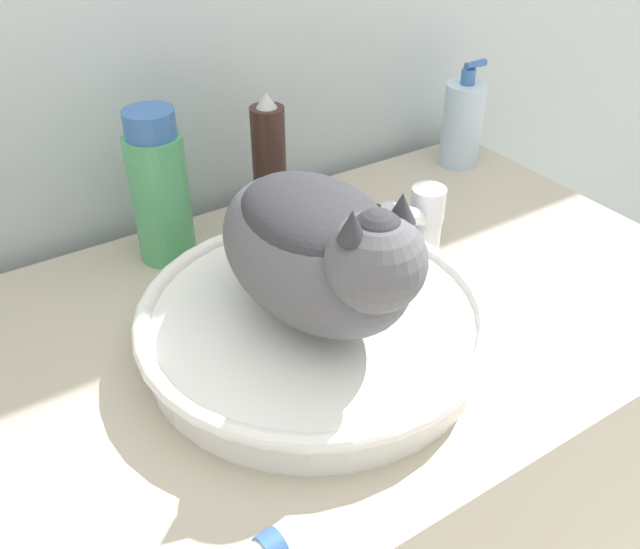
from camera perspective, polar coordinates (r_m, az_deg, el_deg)
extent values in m
cube|color=#B2A893|center=(1.13, -2.88, -20.68)|extent=(1.18, 0.62, 0.81)
cylinder|color=white|center=(0.80, -0.52, -4.46)|extent=(0.39, 0.39, 0.05)
torus|color=white|center=(0.78, -0.53, -3.13)|extent=(0.41, 0.41, 0.02)
ellipsoid|color=#56565B|center=(0.73, -0.57, 1.99)|extent=(0.18, 0.27, 0.15)
ellipsoid|color=#2D2D33|center=(0.71, -0.58, 4.70)|extent=(0.14, 0.20, 0.07)
sphere|color=#56565B|center=(0.64, 4.71, 1.06)|extent=(0.10, 0.10, 0.10)
sphere|color=#2D2D33|center=(0.62, 4.83, 3.15)|extent=(0.05, 0.05, 0.05)
cone|color=#2D2D33|center=(0.59, 2.86, 4.22)|extent=(0.03, 0.03, 0.03)
cone|color=#2D2D33|center=(0.62, 6.92, 5.63)|extent=(0.03, 0.03, 0.03)
cylinder|color=#2D2D33|center=(0.87, 0.32, 3.06)|extent=(0.20, 0.05, 0.03)
cylinder|color=silver|center=(0.96, 8.80, 3.22)|extent=(0.04, 0.04, 0.06)
cylinder|color=silver|center=(0.90, 7.45, 4.98)|extent=(0.11, 0.06, 0.08)
cylinder|color=silver|center=(0.94, 9.08, 5.88)|extent=(0.05, 0.05, 0.05)
cylinder|color=silver|center=(1.22, 11.87, 12.24)|extent=(0.07, 0.07, 0.14)
cylinder|color=#3866AD|center=(1.19, 12.37, 15.96)|extent=(0.02, 0.02, 0.02)
cylinder|color=#3866AD|center=(1.19, 12.98, 16.88)|extent=(0.04, 0.01, 0.01)
cylinder|color=#4CA366|center=(0.94, -13.24, 6.24)|extent=(0.08, 0.08, 0.18)
cylinder|color=#3866AD|center=(0.90, -14.17, 12.24)|extent=(0.07, 0.07, 0.03)
cylinder|color=#331E19|center=(1.00, -4.28, 8.97)|extent=(0.05, 0.05, 0.18)
cone|color=#B7B7BC|center=(0.96, -4.55, 14.45)|extent=(0.03, 0.03, 0.02)
cylinder|color=#3866AD|center=(0.62, -4.16, -21.97)|extent=(0.02, 0.03, 0.03)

